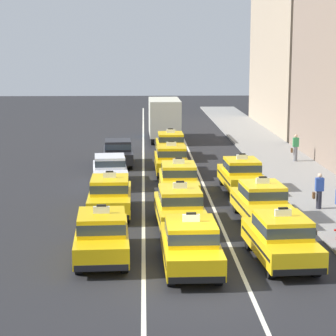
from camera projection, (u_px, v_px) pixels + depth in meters
The scene contains 19 objects.
ground_plane at pixel (195, 285), 20.70m from camera, with size 160.00×160.00×0.00m, color #232326.
lane_stripe_left_center at pixel (143, 169), 40.30m from camera, with size 0.14×80.00×0.01m, color silver.
lane_stripe_center_right at pixel (196, 168), 40.42m from camera, with size 0.14×80.00×0.01m, color silver.
sidewalk_curb at pixel (309, 183), 35.69m from camera, with size 4.00×90.00×0.15m, color gray.
taxi_left_nearest at pixel (102, 235), 23.11m from camera, with size 2.02×4.64×1.96m.
taxi_left_second at pixel (110, 195), 29.28m from camera, with size 1.88×4.58×1.96m.
sedan_left_third at pixel (110, 169), 35.56m from camera, with size 2.07×4.42×1.58m.
sedan_left_fourth at pixel (118, 152), 41.36m from camera, with size 1.97×4.38×1.58m.
taxi_center_nearest at pixel (191, 244), 22.03m from camera, with size 1.88×4.58×1.96m.
taxi_center_second at pixel (180, 207), 27.11m from camera, with size 1.99×4.63×1.96m.
taxi_center_third at pixel (179, 179), 32.71m from camera, with size 1.84×4.57×1.96m.
taxi_center_fourth at pixel (171, 159), 38.45m from camera, with size 1.85×4.57×1.96m.
taxi_center_fifth at pixel (170, 144), 44.21m from camera, with size 1.87×4.58×1.96m.
box_truck_center_sixth at pixel (164, 118), 52.13m from camera, with size 2.36×6.99×3.27m.
taxi_right_nearest at pixel (281, 238), 22.73m from camera, with size 2.08×4.66×1.96m.
taxi_right_second at pixel (262, 201), 28.06m from camera, with size 2.06×4.65×1.96m.
taxi_right_third at pixel (241, 174), 33.99m from camera, with size 1.97×4.62×1.96m.
pedestrian_mid_block at pixel (319, 191), 29.71m from camera, with size 0.47×0.24×1.60m.
pedestrian_by_storefront at pixel (295, 148), 42.02m from camera, with size 0.47×0.24×1.69m.
Camera 1 is at (-1.57, -19.67, 7.28)m, focal length 71.81 mm.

